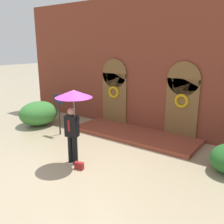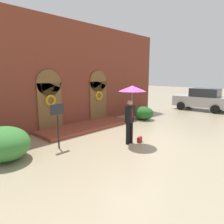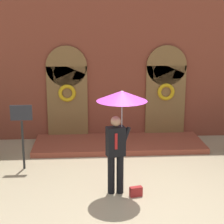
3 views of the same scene
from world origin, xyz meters
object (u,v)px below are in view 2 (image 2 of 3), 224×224
person_with_umbrella (132,97)px  shrub_left (4,143)px  shrub_right (143,113)px  sign_post (58,119)px  parked_car (202,99)px  handbag (140,140)px

person_with_umbrella → shrub_left: 4.83m
shrub_left → shrub_right: (8.26, 0.32, -0.14)m
sign_post → shrub_left: (-1.80, 0.35, -0.61)m
shrub_right → parked_car: bearing=-12.1°
handbag → sign_post: size_ratio=0.16×
person_with_umbrella → shrub_right: (4.06, 2.26, -1.50)m
handbag → shrub_left: size_ratio=0.15×
sign_post → handbag: bearing=-33.1°
shrub_left → handbag: bearing=-25.3°
handbag → shrub_right: bearing=20.2°
shrub_left → shrub_right: 8.27m
sign_post → shrub_right: 6.54m
handbag → shrub_left: shrub_left is taller
sign_post → parked_car: bearing=-2.9°
parked_car → handbag: bearing=-173.3°
person_with_umbrella → sign_post: (-2.41, 1.59, -0.75)m
sign_post → parked_car: parked_car is taller
shrub_left → parked_car: size_ratio=0.44×
handbag → sign_post: (-2.75, 1.79, 1.05)m
shrub_left → sign_post: bearing=-11.1°
sign_post → shrub_left: bearing=168.9°
handbag → person_with_umbrella: bearing=136.4°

